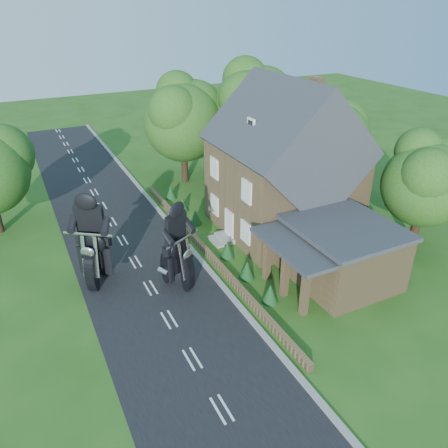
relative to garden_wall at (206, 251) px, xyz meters
name	(u,v)px	position (x,y,z in m)	size (l,w,h in m)	color
ground	(169,320)	(-4.30, -5.00, -0.20)	(120.00, 120.00, 0.00)	#244F16
road	(169,320)	(-4.30, -5.00, -0.19)	(7.00, 80.00, 0.02)	black
kerb	(233,299)	(-0.65, -5.00, -0.14)	(0.30, 80.00, 0.12)	gray
garden_wall	(206,251)	(0.00, 0.00, 0.00)	(0.30, 22.00, 0.40)	brown
house	(284,168)	(6.19, 1.00, 4.14)	(9.54, 8.64, 10.24)	brown
annex	(339,252)	(5.57, -5.80, 1.57)	(7.05, 5.94, 3.44)	brown
tree_annex_side	(429,176)	(12.83, -4.90, 4.49)	(5.64, 5.20, 7.48)	black
tree_house_right	(334,134)	(12.35, 3.62, 4.99)	(6.51, 6.00, 8.40)	black
tree_behind_house	(256,104)	(9.88, 11.14, 6.03)	(7.81, 7.20, 10.08)	black
tree_behind_left	(187,115)	(3.86, 12.13, 5.53)	(6.94, 6.40, 9.16)	black
shrub_a	(270,293)	(1.00, -6.00, 0.35)	(0.90, 0.90, 1.10)	#103516
shrub_b	(247,270)	(1.00, -3.50, 0.35)	(0.90, 0.90, 1.10)	#103516
shrub_c	(227,250)	(1.00, -1.00, 0.35)	(0.90, 0.90, 1.10)	#103516
shrub_d	(195,217)	(1.00, 4.00, 0.35)	(0.90, 0.90, 1.10)	#103516
shrub_e	(182,204)	(1.00, 6.50, 0.35)	(0.90, 0.90, 1.10)	#103516
shrub_f	(171,192)	(1.00, 9.00, 0.35)	(0.90, 0.90, 1.10)	#103516
motorcycle_lead	(178,274)	(-2.80, -2.47, 0.58)	(0.42, 1.67, 1.56)	black
motorcycle_follow	(98,270)	(-6.69, -0.21, 0.64)	(0.46, 1.80, 1.68)	black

